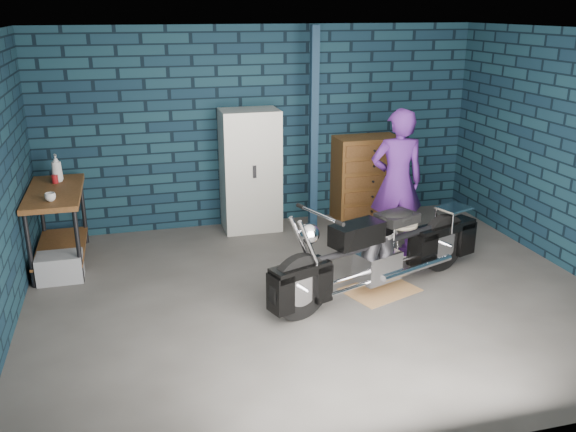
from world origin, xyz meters
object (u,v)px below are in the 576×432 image
(shop_stool, at_px, (401,248))
(motorcycle, at_px, (382,245))
(tool_chest, at_px, (366,178))
(workbench, at_px, (59,227))
(person, at_px, (397,182))
(locker, at_px, (250,171))
(storage_bin, at_px, (60,267))

(shop_stool, bearing_deg, motorcycle, -136.89)
(tool_chest, distance_m, shop_stool, 1.95)
(workbench, height_order, tool_chest, tool_chest)
(motorcycle, xyz_separation_m, shop_stool, (0.41, 0.39, -0.23))
(motorcycle, xyz_separation_m, person, (0.61, 1.02, 0.37))
(motorcycle, bearing_deg, locker, 92.35)
(workbench, distance_m, shop_stool, 4.01)
(workbench, bearing_deg, motorcycle, -26.38)
(workbench, height_order, storage_bin, workbench)
(workbench, xyz_separation_m, tool_chest, (4.11, 0.61, 0.14))
(tool_chest, bearing_deg, locker, 180.00)
(workbench, height_order, shop_stool, workbench)
(motorcycle, distance_m, shop_stool, 0.61)
(tool_chest, relative_size, shop_stool, 1.97)
(workbench, height_order, motorcycle, motorcycle)
(person, height_order, storage_bin, person)
(person, xyz_separation_m, tool_chest, (0.12, 1.26, -0.30))
(locker, bearing_deg, motorcycle, -67.55)
(person, distance_m, storage_bin, 4.04)
(workbench, xyz_separation_m, storage_bin, (0.02, -0.50, -0.30))
(motorcycle, distance_m, locker, 2.49)
(person, height_order, locker, person)
(storage_bin, bearing_deg, motorcycle, -19.29)
(workbench, relative_size, shop_stool, 2.32)
(motorcycle, distance_m, person, 1.25)
(shop_stool, bearing_deg, tool_chest, 80.36)
(tool_chest, height_order, shop_stool, tool_chest)
(locker, height_order, shop_stool, locker)
(person, xyz_separation_m, locker, (-1.55, 1.26, -0.07))
(person, xyz_separation_m, shop_stool, (-0.20, -0.64, -0.59))
(person, relative_size, locker, 1.09)
(motorcycle, relative_size, person, 1.34)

